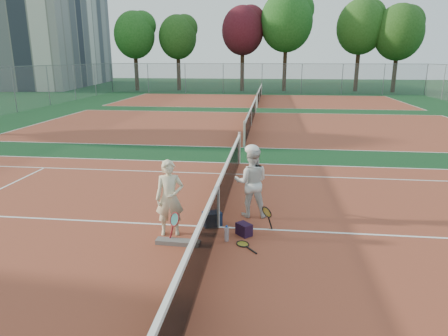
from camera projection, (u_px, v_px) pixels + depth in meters
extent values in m
plane|color=#0E3518|center=(218.00, 227.00, 8.62)|extent=(130.00, 130.00, 0.00)
cube|color=brown|center=(218.00, 227.00, 8.62)|extent=(23.77, 10.97, 0.01)
cube|color=brown|center=(251.00, 126.00, 21.55)|extent=(23.77, 10.97, 0.01)
cube|color=brown|center=(259.00, 100.00, 34.47)|extent=(23.77, 10.97, 0.01)
cube|color=beige|center=(50.00, 27.00, 51.93)|extent=(12.96, 23.18, 15.00)
imported|color=beige|center=(170.00, 198.00, 8.09)|extent=(0.64, 0.49, 1.58)
imported|color=silver|center=(251.00, 182.00, 9.07)|extent=(0.81, 0.64, 1.62)
cube|color=#101932|center=(212.00, 219.00, 8.68)|extent=(0.47, 0.41, 0.31)
cube|color=black|center=(244.00, 229.00, 8.21)|extent=(0.37, 0.38, 0.26)
cube|color=#605B57|center=(178.00, 242.00, 7.82)|extent=(0.88, 0.25, 0.09)
cylinder|color=silver|center=(227.00, 234.00, 7.93)|extent=(0.09, 0.09, 0.30)
cylinder|color=#382314|center=(136.00, 69.00, 44.77)|extent=(0.44, 0.44, 4.80)
ellipsoid|color=#1A4F16|center=(134.00, 35.00, 43.82)|extent=(4.43, 4.43, 5.09)
cylinder|color=#382314|center=(179.00, 69.00, 45.24)|extent=(0.44, 0.44, 4.64)
ellipsoid|color=#1C4614|center=(178.00, 37.00, 44.31)|extent=(4.18, 4.18, 4.81)
cylinder|color=#382314|center=(242.00, 67.00, 44.31)|extent=(0.44, 0.44, 5.14)
ellipsoid|color=#460F18|center=(243.00, 31.00, 43.28)|extent=(4.56, 4.56, 5.24)
cylinder|color=#382314|center=(285.00, 64.00, 43.80)|extent=(0.44, 0.44, 5.86)
ellipsoid|color=#194F16|center=(286.00, 21.00, 42.63)|extent=(5.57, 5.57, 6.41)
cylinder|color=#382314|center=(357.00, 66.00, 43.42)|extent=(0.44, 0.44, 5.40)
ellipsoid|color=#1F4B15|center=(361.00, 27.00, 42.34)|extent=(5.01, 5.01, 5.76)
cylinder|color=#382314|center=(395.00, 69.00, 42.28)|extent=(0.44, 0.44, 4.90)
ellipsoid|color=#1D4714|center=(399.00, 32.00, 41.30)|extent=(4.98, 4.98, 5.73)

